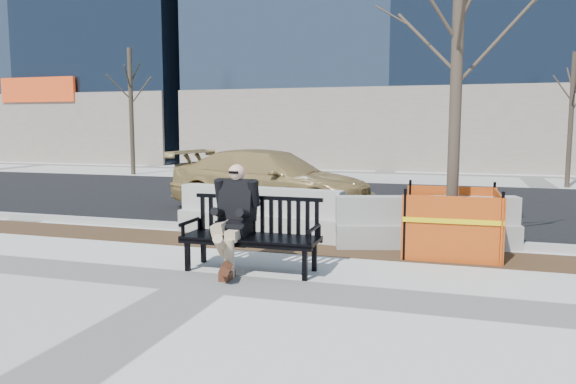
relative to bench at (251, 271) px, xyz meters
name	(u,v)px	position (x,y,z in m)	size (l,w,h in m)	color
ground	(207,282)	(-0.37, -0.77, 0.00)	(120.00, 120.00, 0.00)	beige
mulch_strip	(268,244)	(-0.37, 1.83, 0.00)	(40.00, 1.20, 0.02)	#47301C
asphalt_street	(338,201)	(-0.37, 8.03, 0.00)	(60.00, 10.40, 0.01)	black
curb	(283,232)	(-0.37, 2.78, 0.06)	(60.00, 0.25, 0.12)	#9E9B93
bench	(251,271)	(0.00, 0.00, 0.00)	(2.11, 0.76, 1.12)	black
seated_man	(235,268)	(-0.29, 0.06, 0.00)	(0.69, 1.14, 1.60)	black
tree_fence	(450,253)	(2.86, 2.09, 0.00)	(2.36, 2.36, 5.90)	#E04A17
sedan	(272,211)	(-1.59, 5.60, 0.00)	(2.19, 5.39, 1.56)	#A6874C
jersey_barrier_left	(260,236)	(-0.79, 2.56, 0.00)	(3.42, 0.68, 0.98)	#A7A49C
jersey_barrier_right	(426,247)	(2.43, 2.48, 0.00)	(3.25, 0.65, 0.93)	gray
far_tree_left	(133,174)	(-10.94, 13.90, 0.00)	(2.21, 2.21, 5.96)	#453B2C
far_tree_right	(567,187)	(6.61, 13.89, 0.00)	(1.88, 1.88, 5.06)	#43352B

